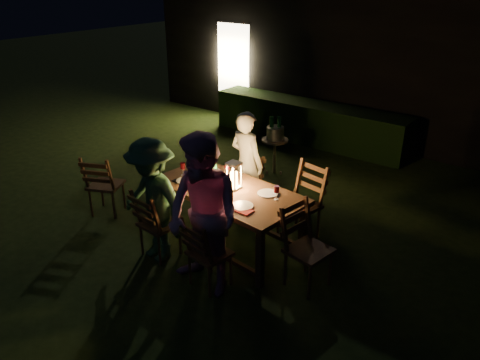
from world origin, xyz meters
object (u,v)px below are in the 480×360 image
Objects in this scene: dining_table at (228,194)px; bottle_table at (214,173)px; chair_end at (307,261)px; chair_near_right at (209,264)px; person_house_side at (246,164)px; chair_far_right at (300,216)px; side_table at (275,143)px; person_opp_right at (204,217)px; ice_bucket at (275,133)px; chair_near_left at (159,235)px; bottle_bucket_b at (279,130)px; chair_far_left at (244,196)px; bottle_bucket_a at (272,130)px; person_opp_left at (153,201)px; chair_spare at (106,195)px; lantern at (234,177)px.

bottle_table is at bearing -180.00° from dining_table.
chair_end is (1.22, -0.13, -0.42)m from dining_table.
person_house_side reaches higher than chair_near_right.
chair_near_right is 0.88× the size of chair_far_right.
bottle_table reaches higher than side_table.
person_house_side is at bearing 118.76° from person_opp_right.
chair_far_right is 3.50× the size of ice_bucket.
chair_near_right is at bearing -1.64° from chair_near_left.
ice_bucket is 0.94× the size of bottle_bucket_b.
bottle_bucket_b reaches higher than chair_far_left.
person_opp_left is at bearing -83.36° from bottle_bucket_a.
person_opp_right is at bearing -35.93° from chair_spare.
chair_near_right is 0.59× the size of person_opp_left.
chair_spare is at bearing 175.05° from person_opp_right.
ice_bucket is (-0.31, 3.03, 0.44)m from chair_near_left.
chair_far_left reaches higher than side_table.
bottle_bucket_a is (-0.36, 2.99, 0.49)m from chair_near_left.
bottle_table reaches higher than chair_near_left.
person_opp_left is at bearing -84.36° from side_table.
chair_far_left is (-0.37, 0.81, -0.45)m from dining_table.
ice_bucket is at bearing -36.04° from chair_far_right.
ice_bucket is at bearing 42.93° from chair_spare.
person_opp_left is at bearing -125.85° from lantern.
person_opp_right reaches higher than ice_bucket.
person_opp_right is 6.07× the size of ice_bucket.
bottle_table is (0.28, 0.74, 0.65)m from chair_near_left.
bottle_table reaches higher than chair_far_left.
person_opp_right is (0.36, -0.86, 0.19)m from dining_table.
bottle_table is (-0.62, 0.84, 0.66)m from chair_near_right.
bottle_table is 0.88× the size of bottle_bucket_a.
bottle_bucket_a is at bearing 117.69° from person_opp_right.
chair_far_left is 2.62× the size of lantern.
person_opp_right is 5.20× the size of lantern.
ice_bucket is at bearing 116.66° from person_opp_right.
chair_near_left reaches higher than dining_table.
person_opp_left reaches higher than bottle_bucket_b.
chair_end is 3.35× the size of ice_bucket.
person_house_side is (0.16, 1.58, 0.48)m from chair_near_left.
person_opp_right reaches higher than bottle_bucket_b.
lantern is (0.59, 0.81, 0.18)m from person_opp_left.
person_opp_left is at bearing -174.38° from chair_near_right.
chair_end is at bearing -19.76° from chair_spare.
side_table is (-0.47, 1.45, -0.22)m from person_house_side.
ice_bucket is (-2.06, 2.44, 0.43)m from chair_end.
bottle_table is at bearing 106.87° from chair_far_left.
dining_table is at bearing 122.67° from chair_near_right.
chair_near_right is at bearing -68.93° from side_table.
person_opp_right reaches higher than bottle_bucket_a.
bottle_bucket_a is at bearing 117.28° from dining_table.
bottle_bucket_b is at bearing 100.62° from person_opp_left.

